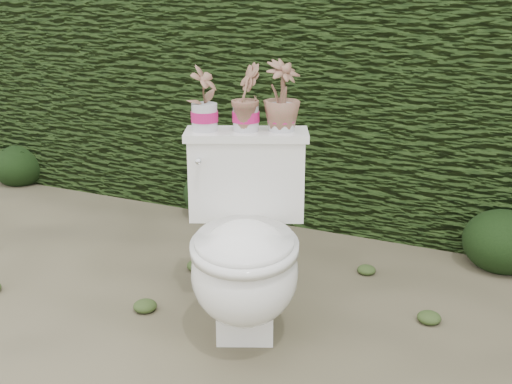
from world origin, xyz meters
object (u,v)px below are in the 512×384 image
at_px(potted_plant_left, 204,100).
at_px(potted_plant_center, 246,99).
at_px(toilet, 245,250).
at_px(potted_plant_right, 282,98).

height_order(potted_plant_left, potted_plant_center, potted_plant_center).
bearing_deg(toilet, potted_plant_center, 90.49).
xyz_separation_m(potted_plant_left, potted_plant_center, (0.15, 0.07, 0.00)).
relative_size(potted_plant_left, potted_plant_center, 0.97).
height_order(toilet, potted_plant_center, potted_plant_center).
height_order(potted_plant_center, potted_plant_right, potted_plant_right).
bearing_deg(potted_plant_right, potted_plant_left, 138.04).
height_order(potted_plant_left, potted_plant_right, potted_plant_right).
bearing_deg(toilet, potted_plant_right, 59.45).
height_order(toilet, potted_plant_right, potted_plant_right).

